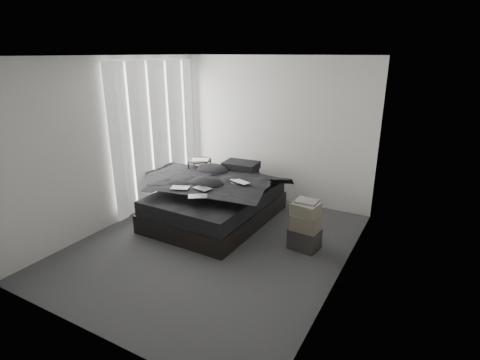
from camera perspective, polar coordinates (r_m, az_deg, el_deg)
The scene contains 25 objects.
floor at distance 5.51m, azimuth -4.09°, elevation -9.78°, with size 3.60×4.20×0.01m, color #37373A.
ceiling at distance 4.84m, azimuth -4.83°, elevation 18.36°, with size 3.60×4.20×0.01m, color white.
wall_back at distance 6.82m, azimuth 5.33°, elevation 7.48°, with size 3.60×0.01×2.60m, color silver.
wall_front at distance 3.56m, azimuth -23.30°, elevation -4.84°, with size 3.60×0.01×2.60m, color silver.
wall_left at distance 6.17m, azimuth -18.63°, elevation 5.35°, with size 0.01×4.20×2.60m, color silver.
wall_right at distance 4.34m, azimuth 15.90°, elevation 0.16°, with size 0.01×4.20×2.60m, color silver.
window_left at distance 6.77m, azimuth -13.00°, elevation 7.42°, with size 0.02×2.00×2.30m, color white.
curtain_left at distance 6.75m, azimuth -12.63°, elevation 6.81°, with size 0.06×2.12×2.48m, color white.
bed at distance 6.23m, azimuth -3.73°, elevation -4.75°, with size 1.61×2.12×0.29m, color black.
mattress at distance 6.13m, azimuth -3.78°, elevation -2.55°, with size 1.55×2.06×0.23m, color black.
duvet at distance 6.01m, azimuth -4.10°, elevation -0.60°, with size 1.57×1.81×0.25m, color black.
pillow_lower at distance 6.76m, azimuth -0.29°, elevation 1.20°, with size 0.64×0.43×0.14m, color black.
pillow_upper at distance 6.66m, azimuth 0.15°, elevation 2.20°, with size 0.60×0.41×0.13m, color black.
laptop at distance 5.85m, azimuth -0.39°, elevation 0.32°, with size 0.34×0.22×0.03m, color silver.
comic_a at distance 5.73m, azimuth -9.16°, elevation -0.44°, with size 0.27×0.18×0.01m, color black.
comic_b at distance 5.66m, azimuth -5.75°, elevation -0.46°, with size 0.27×0.18×0.01m, color black.
comic_c at distance 5.35m, azimuth -6.51°, elevation -1.58°, with size 0.27×0.18×0.01m, color black.
side_stand at distance 6.95m, azimuth -6.05°, elevation -0.09°, with size 0.43×0.43×0.79m, color black.
papers at distance 6.81m, azimuth -6.10°, elevation 3.07°, with size 0.30×0.23×0.02m, color white.
floor_books at distance 6.88m, azimuth -5.54°, elevation -3.12°, with size 0.15×0.21×0.15m, color black.
box_lower at distance 5.42m, azimuth 9.78°, elevation -8.79°, with size 0.40×0.31×0.29m, color black.
box_mid at distance 5.29m, azimuth 9.98°, elevation -6.35°, with size 0.37×0.29×0.23m, color #534E42.
box_upper at distance 5.23m, azimuth 9.97°, elevation -4.38°, with size 0.36×0.29×0.16m, color #534E42.
art_book_white at distance 5.19m, azimuth 10.11°, elevation -3.46°, with size 0.30×0.24×0.03m, color silver.
art_book_snake at distance 5.17m, azimuth 10.17°, elevation -3.21°, with size 0.29×0.23×0.03m, color silver.
Camera 1 is at (2.67, -4.03, 2.64)m, focal length 28.00 mm.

